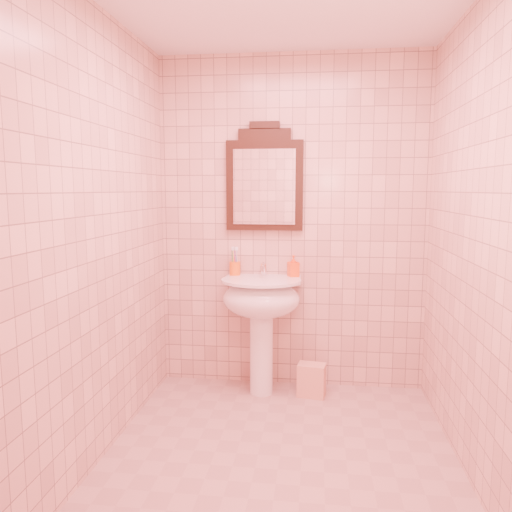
# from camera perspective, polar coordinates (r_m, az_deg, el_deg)

# --- Properties ---
(floor) EXTENTS (2.20, 2.20, 0.00)m
(floor) POSITION_cam_1_polar(r_m,az_deg,el_deg) (3.07, 2.73, -21.87)
(floor) COLOR tan
(floor) RESTS_ON ground
(back_wall) EXTENTS (2.00, 0.02, 2.50)m
(back_wall) POSITION_cam_1_polar(r_m,az_deg,el_deg) (3.78, 4.09, 3.65)
(back_wall) COLOR beige
(back_wall) RESTS_ON floor
(pedestal_sink) EXTENTS (0.58, 0.58, 0.86)m
(pedestal_sink) POSITION_cam_1_polar(r_m,az_deg,el_deg) (3.66, 0.61, -5.79)
(pedestal_sink) COLOR white
(pedestal_sink) RESTS_ON floor
(faucet) EXTENTS (0.04, 0.16, 0.11)m
(faucet) POSITION_cam_1_polar(r_m,az_deg,el_deg) (3.74, 0.85, -1.46)
(faucet) COLOR white
(faucet) RESTS_ON pedestal_sink
(mirror) EXTENTS (0.57, 0.06, 0.80)m
(mirror) POSITION_cam_1_polar(r_m,az_deg,el_deg) (3.76, 0.98, 8.60)
(mirror) COLOR black
(mirror) RESTS_ON back_wall
(toothbrush_cup) EXTENTS (0.08, 0.08, 0.19)m
(toothbrush_cup) POSITION_cam_1_polar(r_m,az_deg,el_deg) (3.78, -2.43, -1.39)
(toothbrush_cup) COLOR orange
(toothbrush_cup) RESTS_ON pedestal_sink
(soap_dispenser) EXTENTS (0.10, 0.10, 0.16)m
(soap_dispenser) POSITION_cam_1_polar(r_m,az_deg,el_deg) (3.73, 4.29, -1.14)
(soap_dispenser) COLOR #F45114
(soap_dispenser) RESTS_ON pedestal_sink
(towel) EXTENTS (0.22, 0.16, 0.24)m
(towel) POSITION_cam_1_polar(r_m,az_deg,el_deg) (3.79, 6.37, -13.91)
(towel) COLOR #E69F87
(towel) RESTS_ON floor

